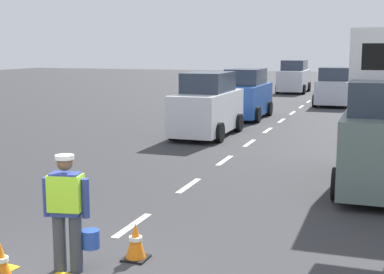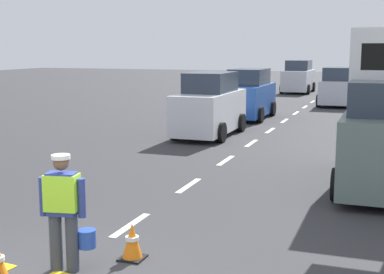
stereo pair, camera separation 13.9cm
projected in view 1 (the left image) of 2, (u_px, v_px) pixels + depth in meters
name	position (u px, v px, depth m)	size (l,w,h in m)	color
ground_plane	(293.00, 112.00, 26.78)	(96.00, 96.00, 0.00)	#333335
lane_center_line	(305.00, 104.00, 30.69)	(0.14, 46.40, 0.01)	silver
road_worker	(68.00, 207.00, 7.60)	(0.74, 0.47, 1.67)	#383D4C
traffic_cone_near	(1.00, 263.00, 7.31)	(0.36, 0.36, 0.57)	black
traffic_cone_far	(136.00, 241.00, 8.13)	(0.36, 0.36, 0.56)	black
car_outgoing_far	(335.00, 88.00, 29.95)	(2.02, 4.02, 2.08)	silver
car_oncoming_lead	(208.00, 106.00, 19.57)	(1.86, 4.17, 2.26)	silver
car_oncoming_third	(294.00, 77.00, 38.64)	(2.01, 4.30, 2.26)	silver
car_oncoming_second	(246.00, 95.00, 24.42)	(1.88, 4.13, 2.20)	#1E4799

